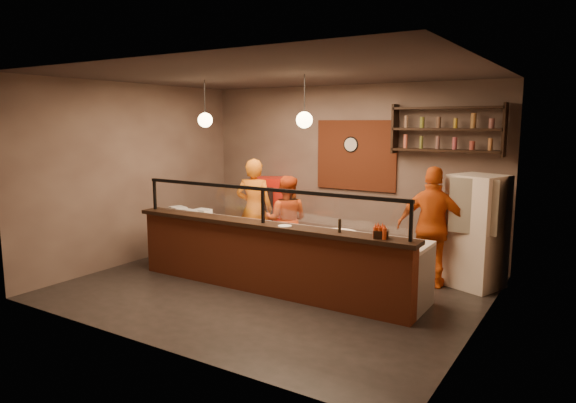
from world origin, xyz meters
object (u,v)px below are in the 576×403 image
Objects in this scene: wall_clock at (351,144)px; red_cooler at (272,212)px; condiment_caddy at (381,234)px; pepper_mill at (340,226)px; cook_mid at (286,220)px; cook_right at (433,227)px; pizza_dough at (338,232)px; fridge at (477,231)px; cook_left at (254,209)px.

wall_clock is 2.13m from red_cooler.
condiment_caddy is at bearing -61.41° from red_cooler.
pepper_mill is at bearing -67.49° from wall_clock.
cook_mid is 2.83m from condiment_caddy.
cook_right reaches higher than red_cooler.
pizza_dough is at bearing 128.67° from cook_mid.
cook_mid is 3.17m from fridge.
wall_clock reaches higher than fridge.
condiment_caddy is (0.93, -0.65, 0.20)m from pizza_dough.
fridge is (2.50, -0.80, -1.23)m from wall_clock.
fridge is at bearing 55.17° from pepper_mill.
cook_mid reaches higher than red_cooler.
cook_right is (3.27, 0.12, 0.00)m from cook_left.
fridge is 4.12m from red_cooler.
cook_left is at bearing -6.75° from cook_right.
pizza_dough is (2.40, -1.82, 0.20)m from red_cooler.
fridge is 3.02× the size of pizza_dough.
fridge is 9.55× the size of pepper_mill.
pepper_mill is at bearing 54.90° from cook_right.
fridge reaches higher than red_cooler.
cook_left is (-1.34, -1.26, -1.17)m from wall_clock.
fridge reaches higher than condiment_caddy.
red_cooler reaches higher than condiment_caddy.
pizza_dough is at bearing -69.19° from wall_clock.
cook_left is at bearing -152.27° from fridge.
red_cooler is 4.16m from condiment_caddy.
cook_mid is at bearing -116.43° from wall_clock.
pepper_mill is (2.73, -2.44, 0.45)m from red_cooler.
cook_left is 0.72m from cook_mid.
pepper_mill reaches higher than pizza_dough.
pizza_dough is at bearing 138.15° from cook_left.
wall_clock is at bearing -13.77° from red_cooler.
pepper_mill is at bearing 119.60° from cook_mid.
wall_clock is at bearing 110.81° from pizza_dough.
cook_right reaches higher than condiment_caddy.
pepper_mill is at bearing 177.28° from condiment_caddy.
condiment_caddy is 1.02× the size of pepper_mill.
cook_left is 1.17× the size of cook_mid.
red_cooler is (-0.95, 0.96, -0.09)m from cook_mid.
pepper_mill is at bearing -61.98° from pizza_dough.
fridge is at bearing 168.07° from cook_mid.
wall_clock is 0.19× the size of cook_mid.
red_cooler is at bearing -22.16° from cook_right.
cook_mid is 2.77× the size of pizza_dough.
wall_clock is 1.61× the size of condiment_caddy.
condiment_caddy is (2.37, -1.50, 0.32)m from cook_mid.
red_cooler is (-4.09, 0.49, -0.16)m from fridge.
condiment_caddy is at bearing 127.01° from cook_mid.
cook_left and cook_right have the same top height.
fridge is (0.57, 0.35, -0.06)m from cook_right.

